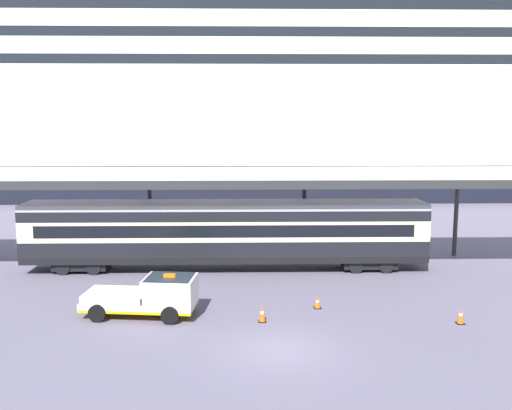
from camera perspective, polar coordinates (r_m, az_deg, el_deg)
ground_plane at (r=23.23m, az=2.37°, el=-14.32°), size 400.00×400.00×0.00m
cruise_ship at (r=72.56m, az=11.88°, el=10.65°), size 129.26×22.03×34.49m
platform_canopy at (r=34.11m, az=-3.08°, el=3.03°), size 40.38×6.04×5.94m
train_carriage at (r=34.22m, az=-3.06°, el=-2.70°), size 23.94×2.81×4.11m
service_truck at (r=26.98m, az=-10.57°, el=-8.89°), size 5.39×2.68×2.02m
traffic_cone_near at (r=27.32m, az=19.88°, el=-10.43°), size 0.36×0.36×0.75m
traffic_cone_mid at (r=25.97m, az=0.63°, el=-10.89°), size 0.36×0.36×0.76m
traffic_cone_far at (r=27.90m, az=6.21°, el=-9.71°), size 0.36×0.36×0.59m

